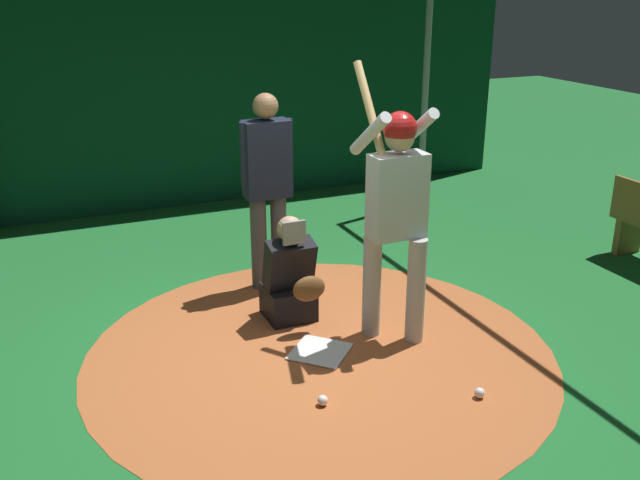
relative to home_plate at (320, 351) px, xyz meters
The scene contains 10 objects.
ground_plane 0.01m from the home_plate, ahead, with size 25.10×25.10×0.00m, color #1E6B2D.
dirt_circle 0.01m from the home_plate, ahead, with size 3.67×3.67×0.01m, color #B76033.
home_plate is the anchor object (origin of this frame).
batter 1.30m from the home_plate, 91.52° to the left, with size 0.68×0.49×2.19m.
catcher 0.73m from the home_plate, behind, with size 0.58×0.40×0.94m.
umpire 1.73m from the home_plate, behind, with size 0.23×0.49×1.83m.
back_wall 4.67m from the home_plate, behind, with size 0.22×9.10×3.61m.
cage_frame 2.25m from the home_plate, ahead, with size 6.24×5.59×3.21m.
baseball_0 0.73m from the home_plate, 22.05° to the right, with size 0.07×0.07×0.07m, color white.
baseball_1 1.29m from the home_plate, 36.81° to the left, with size 0.07×0.07×0.07m, color white.
Camera 1 is at (4.51, -1.96, 2.79)m, focal length 39.74 mm.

